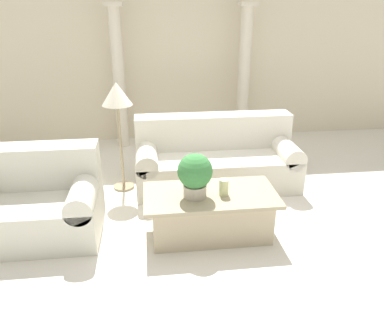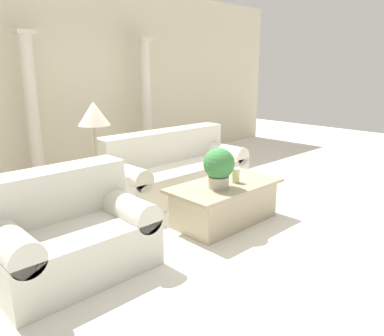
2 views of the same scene
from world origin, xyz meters
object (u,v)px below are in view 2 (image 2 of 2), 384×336
sofa_long (175,169)px  potted_plant (219,166)px  loveseat (68,232)px  floor_lamp (94,121)px  coffee_table (225,202)px

sofa_long → potted_plant: bearing=-109.4°
sofa_long → loveseat: (-2.12, -0.97, 0.01)m
loveseat → floor_lamp: floor_lamp is taller
loveseat → floor_lamp: size_ratio=0.95×
coffee_table → potted_plant: (-0.17, -0.05, 0.49)m
loveseat → potted_plant: potted_plant is taller
coffee_table → floor_lamp: bearing=128.6°
floor_lamp → sofa_long: bearing=0.4°
sofa_long → coffee_table: (-0.28, -1.23, -0.11)m
floor_lamp → loveseat: bearing=-132.0°
loveseat → floor_lamp: (0.87, 0.96, 0.82)m
loveseat → coffee_table: (1.84, -0.25, -0.12)m
potted_plant → floor_lamp: floor_lamp is taller
sofa_long → floor_lamp: bearing=-179.6°
coffee_table → potted_plant: size_ratio=3.01×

